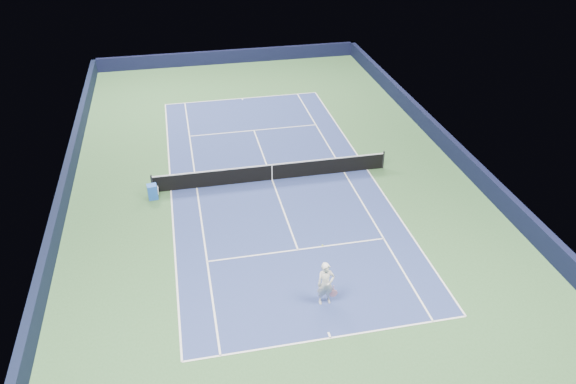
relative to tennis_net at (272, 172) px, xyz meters
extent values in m
plane|color=#325930|center=(0.00, 0.00, -0.50)|extent=(40.00, 40.00, 0.00)
cube|color=black|center=(0.00, 19.82, 0.05)|extent=(22.00, 0.35, 1.10)
cube|color=black|center=(10.82, 0.00, 0.05)|extent=(0.35, 40.00, 1.10)
cube|color=black|center=(-10.82, 0.00, 0.05)|extent=(0.35, 40.00, 1.10)
cube|color=navy|center=(0.00, 0.00, -0.50)|extent=(10.97, 23.77, 0.01)
cube|color=white|center=(0.00, 11.88, -0.50)|extent=(10.97, 0.08, 0.00)
cube|color=white|center=(0.00, -11.88, -0.50)|extent=(10.97, 0.08, 0.00)
cube|color=white|center=(5.49, 0.00, -0.50)|extent=(0.08, 23.77, 0.00)
cube|color=white|center=(-5.49, 0.00, -0.50)|extent=(0.08, 23.77, 0.00)
cube|color=white|center=(4.12, 0.00, -0.50)|extent=(0.08, 23.77, 0.00)
cube|color=white|center=(-4.12, 0.00, -0.50)|extent=(0.08, 23.77, 0.00)
cube|color=white|center=(0.00, 6.40, -0.50)|extent=(8.23, 0.08, 0.00)
cube|color=white|center=(0.00, -6.40, -0.50)|extent=(8.23, 0.08, 0.00)
cube|color=white|center=(0.00, 0.00, -0.50)|extent=(0.08, 12.80, 0.00)
cube|color=white|center=(0.00, 11.73, -0.50)|extent=(0.08, 0.30, 0.00)
cube|color=white|center=(0.00, -11.73, -0.50)|extent=(0.08, 0.30, 0.00)
cylinder|color=black|center=(-6.40, 0.00, 0.03)|extent=(0.10, 0.10, 1.07)
cylinder|color=black|center=(6.40, 0.00, 0.03)|extent=(0.10, 0.10, 1.07)
cube|color=black|center=(0.00, 0.00, -0.05)|extent=(12.80, 0.03, 0.91)
cube|color=white|center=(0.00, 0.00, 0.44)|extent=(12.80, 0.04, 0.06)
cube|color=white|center=(0.00, 0.00, -0.05)|extent=(0.05, 0.04, 0.91)
cube|color=blue|center=(-6.40, -0.58, -0.10)|extent=(0.54, 0.50, 0.81)
cube|color=white|center=(-6.11, -0.58, -0.05)|extent=(0.03, 0.36, 0.36)
imported|color=white|center=(0.30, -9.97, 0.47)|extent=(0.72, 0.48, 1.94)
cylinder|color=pink|center=(0.62, -10.02, 0.20)|extent=(0.03, 0.03, 0.32)
cylinder|color=black|center=(0.62, -10.02, -0.04)|extent=(0.32, 0.03, 0.32)
cylinder|color=#C88193|center=(0.62, -10.02, -0.04)|extent=(0.34, 0.03, 0.34)
sphere|color=#A1C128|center=(0.40, -8.97, 1.60)|extent=(0.07, 0.07, 0.07)
camera|label=1|loc=(-4.64, -26.14, 15.17)|focal=35.00mm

